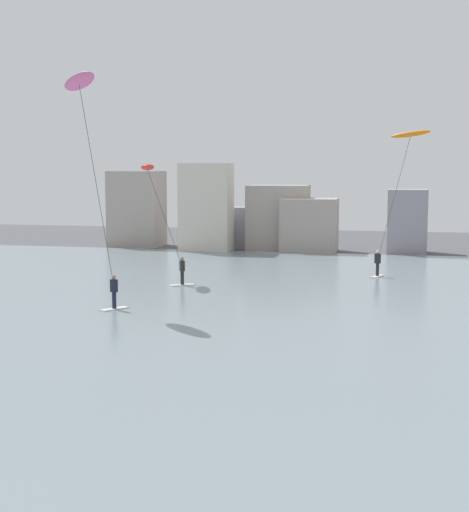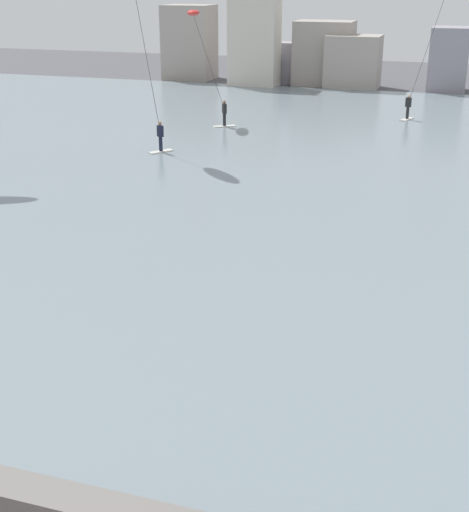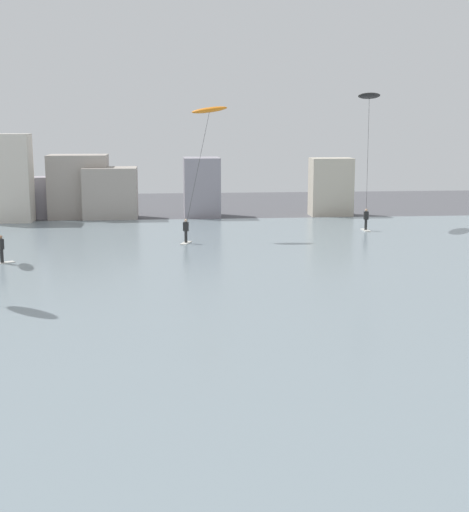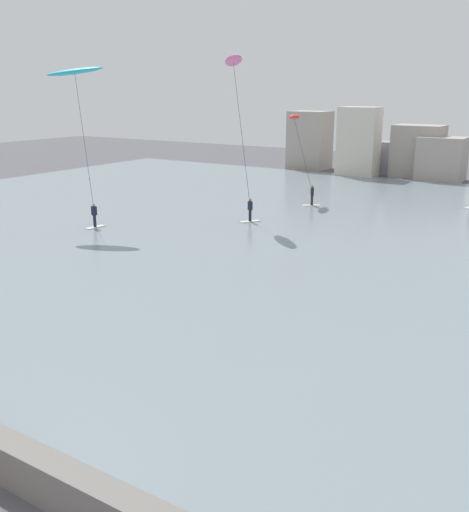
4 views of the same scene
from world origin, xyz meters
The scene contains 3 objects.
water_bay centered at (0.00, 30.43, 0.05)m, with size 84.00×52.00×0.10m, color gray.
far_shore_buildings centered at (-7.16, 58.43, 2.82)m, with size 38.40×5.83×7.21m.
kitesurfer_red centered at (-11.19, 39.48, 5.89)m, with size 3.97×3.39×6.98m.
Camera 2 is at (5.32, -4.37, 8.99)m, focal length 49.99 mm.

